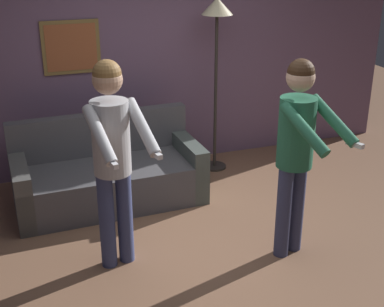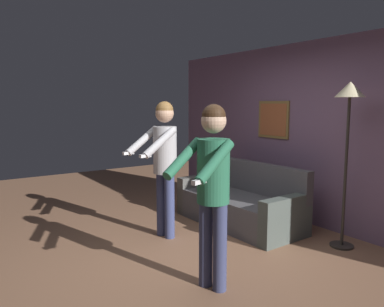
{
  "view_description": "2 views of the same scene",
  "coord_description": "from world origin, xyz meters",
  "px_view_note": "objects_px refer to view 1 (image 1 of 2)",
  "views": [
    {
      "loc": [
        -1.51,
        -3.76,
        2.62
      ],
      "look_at": [
        -0.19,
        -0.06,
        0.99
      ],
      "focal_mm": 50.0,
      "sensor_mm": 36.0,
      "label": 1
    },
    {
      "loc": [
        3.3,
        -2.28,
        1.73
      ],
      "look_at": [
        -0.13,
        0.07,
        1.17
      ],
      "focal_mm": 35.0,
      "sensor_mm": 36.0,
      "label": 2
    }
  ],
  "objects_px": {
    "person_standing_left": "(112,147)",
    "person_standing_right": "(297,142)",
    "torchiere_lamp": "(217,27)",
    "couch": "(108,176)"
  },
  "relations": [
    {
      "from": "person_standing_left",
      "to": "person_standing_right",
      "type": "relative_size",
      "value": 1.02
    },
    {
      "from": "person_standing_left",
      "to": "couch",
      "type": "bearing_deg",
      "value": 82.35
    },
    {
      "from": "torchiere_lamp",
      "to": "person_standing_left",
      "type": "xyz_separation_m",
      "value": [
        -1.52,
        -1.61,
        -0.6
      ]
    },
    {
      "from": "couch",
      "to": "torchiere_lamp",
      "type": "relative_size",
      "value": 0.97
    },
    {
      "from": "torchiere_lamp",
      "to": "couch",
      "type": "bearing_deg",
      "value": -162.55
    },
    {
      "from": "couch",
      "to": "person_standing_left",
      "type": "height_order",
      "value": "person_standing_left"
    },
    {
      "from": "couch",
      "to": "torchiere_lamp",
      "type": "xyz_separation_m",
      "value": [
        1.36,
        0.43,
        1.39
      ]
    },
    {
      "from": "torchiere_lamp",
      "to": "person_standing_right",
      "type": "xyz_separation_m",
      "value": [
        -0.07,
        -1.94,
        -0.62
      ]
    },
    {
      "from": "torchiere_lamp",
      "to": "person_standing_left",
      "type": "distance_m",
      "value": 2.29
    },
    {
      "from": "couch",
      "to": "person_standing_right",
      "type": "height_order",
      "value": "person_standing_right"
    }
  ]
}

